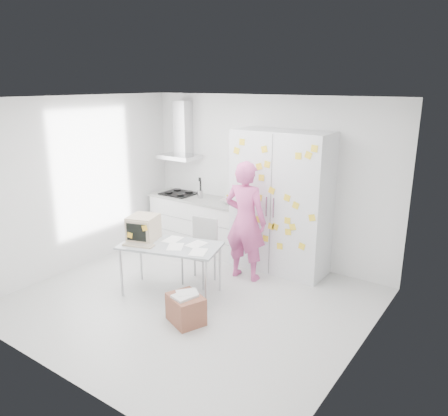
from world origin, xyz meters
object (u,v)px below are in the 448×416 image
Objects in this scene: person at (245,221)px; desk at (153,236)px; cardboard_box at (186,309)px; chair at (201,247)px.

person reaches higher than desk.
person reaches higher than cardboard_box.
desk is (-0.84, -1.09, -0.08)m from person.
cardboard_box is at bearing -42.08° from desk.
chair is 1.76× the size of cardboard_box.
person is 0.76m from chair.
chair is at bearing 118.53° from cardboard_box.
person is 1.88× the size of chair.
chair reaches higher than cardboard_box.
person is 1.69m from cardboard_box.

